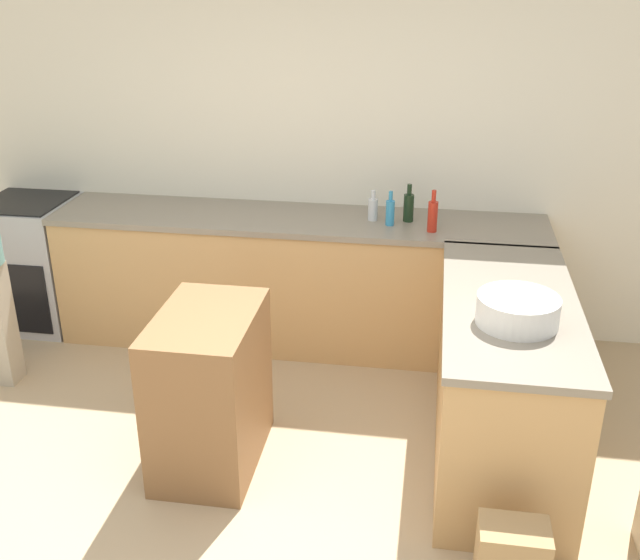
{
  "coord_description": "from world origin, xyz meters",
  "views": [
    {
      "loc": [
        0.91,
        -2.64,
        2.57
      ],
      "look_at": [
        0.34,
        0.94,
        0.98
      ],
      "focal_mm": 42.0,
      "sensor_mm": 36.0,
      "label": 1
    }
  ],
  "objects_px": {
    "dish_soap_bottle": "(390,212)",
    "range_oven": "(34,263)",
    "wine_bottle_dark": "(409,207)",
    "hot_sauce_bottle": "(433,215)",
    "mixing_bowl": "(518,310)",
    "island_table": "(210,390)",
    "vinegar_bottle_clear": "(373,208)"
  },
  "relations": [
    {
      "from": "mixing_bowl",
      "to": "vinegar_bottle_clear",
      "type": "xyz_separation_m",
      "value": [
        -0.83,
        1.41,
        0.01
      ]
    },
    {
      "from": "dish_soap_bottle",
      "to": "range_oven",
      "type": "bearing_deg",
      "value": 178.52
    },
    {
      "from": "mixing_bowl",
      "to": "vinegar_bottle_clear",
      "type": "bearing_deg",
      "value": 120.31
    },
    {
      "from": "range_oven",
      "to": "vinegar_bottle_clear",
      "type": "distance_m",
      "value": 2.56
    },
    {
      "from": "island_table",
      "to": "vinegar_bottle_clear",
      "type": "distance_m",
      "value": 1.73
    },
    {
      "from": "range_oven",
      "to": "mixing_bowl",
      "type": "relative_size",
      "value": 2.41
    },
    {
      "from": "vinegar_bottle_clear",
      "to": "dish_soap_bottle",
      "type": "xyz_separation_m",
      "value": [
        0.12,
        -0.08,
        0.01
      ]
    },
    {
      "from": "range_oven",
      "to": "wine_bottle_dark",
      "type": "xyz_separation_m",
      "value": [
        2.74,
        0.03,
        0.57
      ]
    },
    {
      "from": "vinegar_bottle_clear",
      "to": "dish_soap_bottle",
      "type": "distance_m",
      "value": 0.15
    },
    {
      "from": "range_oven",
      "to": "dish_soap_bottle",
      "type": "relative_size",
      "value": 4.13
    },
    {
      "from": "mixing_bowl",
      "to": "hot_sauce_bottle",
      "type": "relative_size",
      "value": 1.44
    },
    {
      "from": "wine_bottle_dark",
      "to": "range_oven",
      "type": "bearing_deg",
      "value": -179.37
    },
    {
      "from": "wine_bottle_dark",
      "to": "island_table",
      "type": "bearing_deg",
      "value": -122.92
    },
    {
      "from": "vinegar_bottle_clear",
      "to": "wine_bottle_dark",
      "type": "height_order",
      "value": "wine_bottle_dark"
    },
    {
      "from": "mixing_bowl",
      "to": "hot_sauce_bottle",
      "type": "distance_m",
      "value": 1.32
    },
    {
      "from": "vinegar_bottle_clear",
      "to": "mixing_bowl",
      "type": "bearing_deg",
      "value": -59.69
    },
    {
      "from": "range_oven",
      "to": "wine_bottle_dark",
      "type": "bearing_deg",
      "value": 0.63
    },
    {
      "from": "range_oven",
      "to": "mixing_bowl",
      "type": "height_order",
      "value": "mixing_bowl"
    },
    {
      "from": "island_table",
      "to": "wine_bottle_dark",
      "type": "relative_size",
      "value": 3.48
    },
    {
      "from": "wine_bottle_dark",
      "to": "hot_sauce_bottle",
      "type": "bearing_deg",
      "value": -47.93
    },
    {
      "from": "wine_bottle_dark",
      "to": "vinegar_bottle_clear",
      "type": "bearing_deg",
      "value": -176.52
    },
    {
      "from": "mixing_bowl",
      "to": "dish_soap_bottle",
      "type": "bearing_deg",
      "value": 117.96
    },
    {
      "from": "mixing_bowl",
      "to": "hot_sauce_bottle",
      "type": "xyz_separation_m",
      "value": [
        -0.43,
        1.25,
        0.04
      ]
    },
    {
      "from": "mixing_bowl",
      "to": "wine_bottle_dark",
      "type": "xyz_separation_m",
      "value": [
        -0.59,
        1.43,
        0.03
      ]
    },
    {
      "from": "vinegar_bottle_clear",
      "to": "wine_bottle_dark",
      "type": "distance_m",
      "value": 0.24
    },
    {
      "from": "wine_bottle_dark",
      "to": "dish_soap_bottle",
      "type": "xyz_separation_m",
      "value": [
        -0.11,
        -0.1,
        -0.01
      ]
    },
    {
      "from": "mixing_bowl",
      "to": "wine_bottle_dark",
      "type": "bearing_deg",
      "value": 112.5
    },
    {
      "from": "range_oven",
      "to": "dish_soap_bottle",
      "type": "xyz_separation_m",
      "value": [
        2.62,
        -0.07,
        0.56
      ]
    },
    {
      "from": "hot_sauce_bottle",
      "to": "dish_soap_bottle",
      "type": "bearing_deg",
      "value": 163.8
    },
    {
      "from": "island_table",
      "to": "mixing_bowl",
      "type": "distance_m",
      "value": 1.65
    },
    {
      "from": "island_table",
      "to": "mixing_bowl",
      "type": "height_order",
      "value": "mixing_bowl"
    },
    {
      "from": "range_oven",
      "to": "wine_bottle_dark",
      "type": "distance_m",
      "value": 2.8
    }
  ]
}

